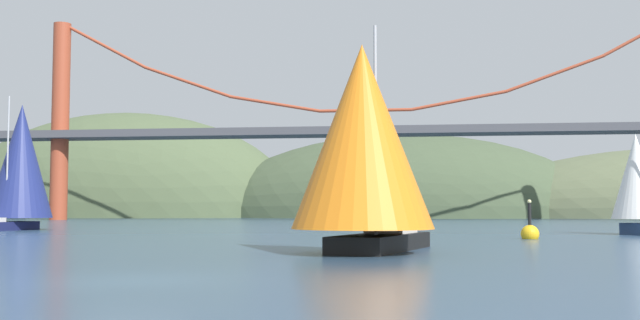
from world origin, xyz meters
The scene contains 8 objects.
ground_plane centered at (0.00, 0.00, 0.00)m, with size 360.00×360.00×0.00m, color #2D4760.
headland_left centered at (-55.00, 135.00, 0.00)m, with size 77.07×44.00×45.07m, color #4C5B3D.
headland_center centered at (5.00, 135.00, 0.00)m, with size 80.59×44.00×34.24m, color #425138.
suspension_bridge centered at (0.00, 95.00, 14.65)m, with size 135.65×6.00×32.43m.
sailboat_orange_sail centered at (5.14, 11.95, 4.58)m, with size 7.13×10.37×9.85m.
sailboat_navy_sail centered at (-26.80, 41.97, 5.75)m, with size 6.08×9.78×11.44m.
sailboat_white_mainsail centered at (23.03, 36.25, 3.77)m, with size 4.38×7.22×7.61m.
channel_buoy centered at (14.18, 27.76, 0.37)m, with size 1.10×1.10×2.64m.
Camera 1 is at (7.13, -18.32, 1.85)m, focal length 41.41 mm.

